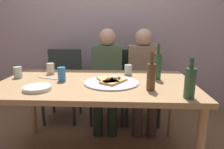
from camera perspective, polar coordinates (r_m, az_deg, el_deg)
The scene contains 19 objects.
back_wall at distance 3.00m, azimuth -1.47°, elevation 15.33°, with size 6.00×0.10×2.60m, color #B29EA3.
dining_table at distance 1.78m, azimuth -4.54°, elevation -4.21°, with size 1.65×0.93×0.74m.
pizza_tray at distance 1.70m, azimuth -0.17°, elevation -2.22°, with size 0.46×0.46×0.01m, color #ADADB2.
pizza_slice_last at distance 1.69m, azimuth 0.51°, elevation -1.75°, with size 0.23×0.26×0.05m.
pizza_slice_extra at distance 1.71m, azimuth -1.13°, elevation -1.53°, with size 0.21×0.25×0.05m.
wine_bottle at distance 1.43m, azimuth 20.91°, elevation -2.06°, with size 0.07×0.07×0.27m.
beer_bottle at distance 1.84m, azimuth 12.61°, elevation 2.41°, with size 0.06×0.06×0.32m.
water_bottle at distance 1.53m, azimuth 10.86°, elevation -0.40°, with size 0.06×0.06×0.29m.
tumbler_near at distance 2.06m, azimuth -24.75°, elevation 0.56°, with size 0.08×0.08×0.10m, color #B7C6BC.
tumbler_far at distance 1.99m, azimuth 4.53°, elevation 1.30°, with size 0.07×0.07×0.10m, color #B7C6BC.
wine_glass at distance 2.11m, azimuth -16.74°, elevation 1.60°, with size 0.07×0.07×0.11m, color beige.
soda_can at distance 1.80m, azimuth -13.88°, elevation 0.04°, with size 0.07×0.07×0.12m, color #337AC1.
plate_stack at distance 1.62m, azimuth -20.15°, elevation -3.60°, with size 0.21×0.21×0.03m, color white.
table_knife at distance 1.94m, azimuth -17.48°, elevation -0.99°, with size 0.22×0.02×0.01m, color #B7B7BC.
chair_left at distance 2.75m, azimuth -13.44°, elevation -1.44°, with size 0.44×0.44×0.90m.
chair_middle at distance 2.64m, azimuth -1.15°, elevation -1.64°, with size 0.44×0.44×0.90m.
chair_right at distance 2.65m, azimuth 8.29°, elevation -1.75°, with size 0.44×0.44×0.90m.
guest_in_sweater at distance 2.47m, azimuth -1.41°, elevation 0.31°, with size 0.36×0.56×1.17m.
guest_in_beanie at distance 2.47m, azimuth 8.71°, elevation 0.19°, with size 0.36×0.56×1.17m.
Camera 1 is at (0.23, -1.68, 1.20)m, focal length 32.80 mm.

